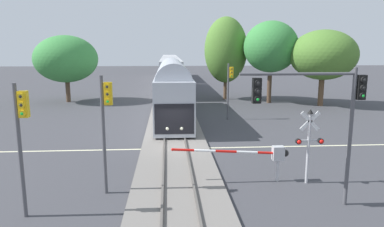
% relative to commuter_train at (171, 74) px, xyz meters
% --- Properties ---
extents(ground_plane, '(220.00, 220.00, 0.00)m').
position_rel_commuter_train_xyz_m(ground_plane, '(-0.00, -31.35, -2.74)').
color(ground_plane, '#3D3D42').
extents(road_centre_stripe, '(44.00, 0.20, 0.01)m').
position_rel_commuter_train_xyz_m(road_centre_stripe, '(-0.00, -31.35, -2.73)').
color(road_centre_stripe, beige).
rests_on(road_centre_stripe, ground).
extents(railway_track, '(4.40, 80.00, 0.32)m').
position_rel_commuter_train_xyz_m(railway_track, '(-0.00, -31.35, -2.64)').
color(railway_track, slate).
rests_on(railway_track, ground).
extents(commuter_train, '(3.04, 63.73, 5.16)m').
position_rel_commuter_train_xyz_m(commuter_train, '(0.00, 0.00, 0.00)').
color(commuter_train, '#B2B7C1').
rests_on(commuter_train, railway_track).
extents(crossing_gate_near, '(5.81, 0.40, 1.81)m').
position_rel_commuter_train_xyz_m(crossing_gate_near, '(4.33, -37.51, -1.31)').
color(crossing_gate_near, '#B7B7BC').
rests_on(crossing_gate_near, ground).
extents(crossing_signal_mast, '(1.36, 0.44, 3.70)m').
position_rel_commuter_train_xyz_m(crossing_signal_mast, '(6.34, -37.88, -0.47)').
color(crossing_signal_mast, '#B2B2B7').
rests_on(crossing_signal_mast, ground).
extents(traffic_signal_far_side, '(0.53, 0.38, 5.17)m').
position_rel_commuter_train_xyz_m(traffic_signal_far_side, '(5.22, -21.97, 0.74)').
color(traffic_signal_far_side, '#4C4C51').
rests_on(traffic_signal_far_side, ground).
extents(traffic_signal_near_right, '(5.12, 0.38, 5.81)m').
position_rel_commuter_train_xyz_m(traffic_signal_near_right, '(5.70, -40.36, 1.67)').
color(traffic_signal_near_right, '#4C4C51').
rests_on(traffic_signal_near_right, ground).
extents(traffic_signal_median, '(0.53, 0.38, 5.40)m').
position_rel_commuter_train_xyz_m(traffic_signal_median, '(-3.18, -38.45, 0.88)').
color(traffic_signal_median, '#4C4C51').
rests_on(traffic_signal_median, ground).
extents(traffic_signal_near_left, '(0.53, 0.38, 5.30)m').
position_rel_commuter_train_xyz_m(traffic_signal_near_left, '(-5.95, -40.57, 0.82)').
color(traffic_signal_near_left, '#4C4C51').
rests_on(traffic_signal_near_left, ground).
extents(oak_far_right, '(6.41, 6.41, 9.73)m').
position_rel_commuter_train_xyz_m(oak_far_right, '(11.79, -12.17, 3.95)').
color(oak_far_right, '#4C3828').
rests_on(oak_far_right, ground).
extents(pine_left_background, '(7.59, 7.59, 8.09)m').
position_rel_commuter_train_xyz_m(pine_left_background, '(-12.72, -9.76, 2.51)').
color(pine_left_background, '#4C3828').
rests_on(pine_left_background, ground).
extents(elm_centre_background, '(5.43, 5.43, 10.46)m').
position_rel_commuter_train_xyz_m(elm_centre_background, '(6.96, -8.76, 3.57)').
color(elm_centre_background, brown).
rests_on(elm_centre_background, ground).
extents(maple_right_background, '(7.47, 7.47, 8.60)m').
position_rel_commuter_train_xyz_m(maple_right_background, '(17.07, -14.80, 3.05)').
color(maple_right_background, brown).
rests_on(maple_right_background, ground).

